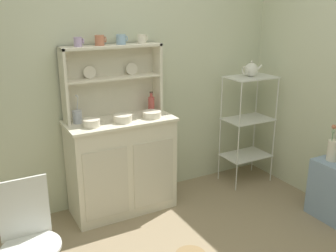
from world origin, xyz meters
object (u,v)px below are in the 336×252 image
(wire_chair, at_px, (28,233))
(utensil_jar, at_px, (77,116))
(jam_bottle, at_px, (151,104))
(porcelain_teapot, at_px, (251,70))
(bakers_rack, at_px, (248,117))
(flower_vase, at_px, (333,149))
(bowl_mixing_large, at_px, (91,123))
(cup_lilac_0, at_px, (78,42))
(hutch_shelf_unit, at_px, (111,75))
(hutch_cabinet, at_px, (122,164))

(wire_chair, relative_size, utensil_jar, 3.51)
(jam_bottle, bearing_deg, porcelain_teapot, -8.16)
(bakers_rack, relative_size, flower_vase, 3.48)
(bowl_mixing_large, distance_m, porcelain_teapot, 1.72)
(flower_vase, bearing_deg, bowl_mixing_large, 154.26)
(cup_lilac_0, height_order, utensil_jar, cup_lilac_0)
(hutch_shelf_unit, bearing_deg, cup_lilac_0, -172.18)
(bowl_mixing_large, bearing_deg, wire_chair, -131.08)
(hutch_cabinet, height_order, hutch_shelf_unit, hutch_shelf_unit)
(flower_vase, bearing_deg, porcelain_teapot, 102.10)
(cup_lilac_0, xyz_separation_m, flower_vase, (1.89, -1.10, -0.92))
(wire_chair, bearing_deg, jam_bottle, 43.03)
(bakers_rack, bearing_deg, jam_bottle, 171.85)
(bakers_rack, bearing_deg, utensil_jar, 175.36)
(hutch_shelf_unit, height_order, flower_vase, hutch_shelf_unit)
(hutch_cabinet, distance_m, utensil_jar, 0.61)
(bowl_mixing_large, height_order, jam_bottle, jam_bottle)
(jam_bottle, height_order, porcelain_teapot, porcelain_teapot)
(hutch_shelf_unit, xyz_separation_m, wire_chair, (-0.95, -1.01, -0.74))
(hutch_cabinet, xyz_separation_m, cup_lilac_0, (-0.29, 0.12, 1.11))
(hutch_shelf_unit, height_order, jam_bottle, hutch_shelf_unit)
(cup_lilac_0, bearing_deg, jam_bottle, -3.20)
(hutch_shelf_unit, bearing_deg, flower_vase, -35.48)
(utensil_jar, bearing_deg, wire_chair, -122.97)
(bakers_rack, bearing_deg, flower_vase, -77.99)
(hutch_cabinet, relative_size, porcelain_teapot, 4.20)
(bowl_mixing_large, distance_m, jam_bottle, 0.66)
(wire_chair, xyz_separation_m, porcelain_teapot, (2.36, 0.78, 0.70))
(bowl_mixing_large, bearing_deg, porcelain_teapot, 0.29)
(hutch_cabinet, bearing_deg, bowl_mixing_large, -165.33)
(hutch_cabinet, bearing_deg, cup_lilac_0, 157.07)
(bakers_rack, bearing_deg, hutch_cabinet, 177.37)
(porcelain_teapot, bearing_deg, hutch_cabinet, 177.37)
(wire_chair, relative_size, flower_vase, 2.57)
(wire_chair, bearing_deg, porcelain_teapot, 25.87)
(bowl_mixing_large, xyz_separation_m, utensil_jar, (-0.07, 0.15, 0.03))
(bakers_rack, distance_m, bowl_mixing_large, 1.70)
(bowl_mixing_large, distance_m, flower_vase, 2.11)
(hutch_shelf_unit, xyz_separation_m, porcelain_teapot, (1.41, -0.23, -0.04))
(hutch_cabinet, bearing_deg, hutch_shelf_unit, 90.00)
(cup_lilac_0, distance_m, porcelain_teapot, 1.74)
(cup_lilac_0, distance_m, bowl_mixing_large, 0.67)
(bakers_rack, xyz_separation_m, cup_lilac_0, (-1.70, 0.19, 0.84))
(utensil_jar, bearing_deg, flower_vase, -28.43)
(hutch_cabinet, xyz_separation_m, flower_vase, (1.60, -0.98, 0.18))
(bakers_rack, xyz_separation_m, jam_bottle, (-1.06, 0.15, 0.24))
(hutch_shelf_unit, bearing_deg, bakers_rack, -9.14)
(bakers_rack, xyz_separation_m, wire_chair, (-2.36, -0.78, -0.20))
(utensil_jar, bearing_deg, bowl_mixing_large, -63.94)
(hutch_cabinet, xyz_separation_m, bowl_mixing_large, (-0.28, -0.07, 0.46))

